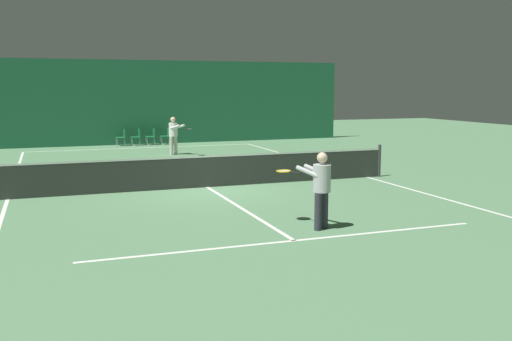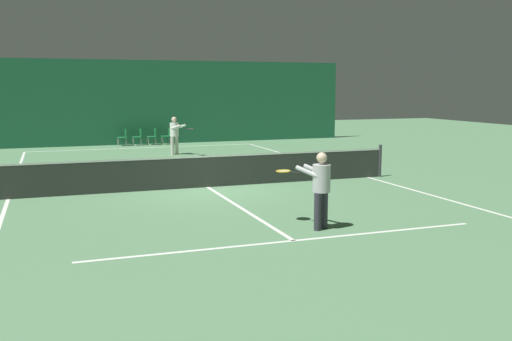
# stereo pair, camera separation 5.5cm
# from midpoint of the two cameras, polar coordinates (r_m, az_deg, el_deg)

# --- Properties ---
(ground_plane) EXTENTS (60.00, 60.00, 0.00)m
(ground_plane) POSITION_cam_midpoint_polar(r_m,az_deg,el_deg) (17.12, -4.77, -1.67)
(ground_plane) COLOR #56845B
(backdrop_curtain) EXTENTS (23.00, 0.12, 4.36)m
(backdrop_curtain) POSITION_cam_midpoint_polar(r_m,az_deg,el_deg) (30.41, -11.73, 6.68)
(backdrop_curtain) COLOR #1E5B3D
(backdrop_curtain) RESTS_ON ground
(court_line_baseline_far) EXTENTS (11.00, 0.10, 0.00)m
(court_line_baseline_far) POSITION_cam_midpoint_polar(r_m,az_deg,el_deg) (28.67, -11.05, 2.25)
(court_line_baseline_far) COLOR white
(court_line_baseline_far) RESTS_ON ground
(court_line_service_far) EXTENTS (8.25, 0.10, 0.00)m
(court_line_service_far) POSITION_cam_midpoint_polar(r_m,az_deg,el_deg) (23.29, -8.92, 0.92)
(court_line_service_far) COLOR white
(court_line_service_far) RESTS_ON ground
(court_line_service_near) EXTENTS (8.25, 0.10, 0.00)m
(court_line_service_near) POSITION_cam_midpoint_polar(r_m,az_deg,el_deg) (11.21, 3.93, -7.01)
(court_line_service_near) COLOR white
(court_line_service_near) RESTS_ON ground
(court_line_sideline_left) EXTENTS (0.10, 23.80, 0.00)m
(court_line_sideline_left) POSITION_cam_midpoint_polar(r_m,az_deg,el_deg) (16.58, -23.46, -2.66)
(court_line_sideline_left) COLOR white
(court_line_sideline_left) RESTS_ON ground
(court_line_sideline_right) EXTENTS (0.10, 23.80, 0.00)m
(court_line_sideline_right) POSITION_cam_midpoint_polar(r_m,az_deg,el_deg) (19.28, 11.20, -0.66)
(court_line_sideline_right) COLOR white
(court_line_sideline_right) RESTS_ON ground
(court_line_centre) EXTENTS (0.10, 12.80, 0.00)m
(court_line_centre) POSITION_cam_midpoint_polar(r_m,az_deg,el_deg) (17.12, -4.77, -1.66)
(court_line_centre) COLOR white
(court_line_centre) RESTS_ON ground
(tennis_net) EXTENTS (12.00, 0.10, 1.07)m
(tennis_net) POSITION_cam_midpoint_polar(r_m,az_deg,el_deg) (17.04, -4.79, 0.02)
(tennis_net) COLOR #2D332D
(tennis_net) RESTS_ON ground
(player_near) EXTENTS (0.99, 1.32, 1.63)m
(player_near) POSITION_cam_midpoint_polar(r_m,az_deg,el_deg) (11.98, 6.51, -1.41)
(player_near) COLOR #2D2D38
(player_near) RESTS_ON ground
(player_far) EXTENTS (1.03, 1.33, 1.67)m
(player_far) POSITION_cam_midpoint_polar(r_m,az_deg,el_deg) (25.45, -8.04, 3.76)
(player_far) COLOR beige
(player_far) RESTS_ON ground
(courtside_chair_0) EXTENTS (0.44, 0.44, 0.84)m
(courtside_chair_0) POSITION_cam_midpoint_polar(r_m,az_deg,el_deg) (29.85, -13.08, 3.35)
(courtside_chair_0) COLOR #99999E
(courtside_chair_0) RESTS_ON ground
(courtside_chair_1) EXTENTS (0.44, 0.44, 0.84)m
(courtside_chair_1) POSITION_cam_midpoint_polar(r_m,az_deg,el_deg) (29.95, -11.64, 3.42)
(courtside_chair_1) COLOR #99999E
(courtside_chair_1) RESTS_ON ground
(courtside_chair_2) EXTENTS (0.44, 0.44, 0.84)m
(courtside_chair_2) POSITION_cam_midpoint_polar(r_m,az_deg,el_deg) (30.06, -10.22, 3.47)
(courtside_chair_2) COLOR #99999E
(courtside_chair_2) RESTS_ON ground
(courtside_chair_3) EXTENTS (0.44, 0.44, 0.84)m
(courtside_chair_3) POSITION_cam_midpoint_polar(r_m,az_deg,el_deg) (30.20, -8.80, 3.53)
(courtside_chair_3) COLOR #99999E
(courtside_chair_3) RESTS_ON ground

